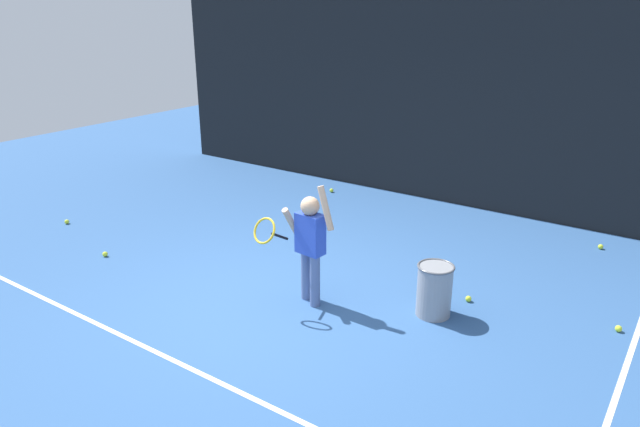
{
  "coord_description": "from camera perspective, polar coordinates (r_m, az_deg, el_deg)",
  "views": [
    {
      "loc": [
        3.67,
        -4.29,
        3.09
      ],
      "look_at": [
        0.19,
        0.75,
        0.85
      ],
      "focal_mm": 32.76,
      "sensor_mm": 36.0,
      "label": 1
    }
  ],
  "objects": [
    {
      "name": "tennis_ball_4",
      "position": [
        9.35,
        -23.49,
        -0.74
      ],
      "size": [
        0.07,
        0.07,
        0.07
      ],
      "primitive_type": "sphere",
      "color": "#CCE033",
      "rests_on": "ground"
    },
    {
      "name": "tennis_player",
      "position": [
        6.12,
        -1.15,
        -2.64
      ],
      "size": [
        0.76,
        0.57,
        1.35
      ],
      "rotation": [
        0.0,
        0.0,
        -0.11
      ],
      "color": "slate",
      "rests_on": "ground"
    },
    {
      "name": "tennis_ball_7",
      "position": [
        7.99,
        -20.26,
        -3.75
      ],
      "size": [
        0.07,
        0.07,
        0.07
      ],
      "primitive_type": "sphere",
      "color": "#CCE033",
      "rests_on": "ground"
    },
    {
      "name": "court_line_baseline",
      "position": [
        5.64,
        -14.06,
        -13.78
      ],
      "size": [
        9.0,
        0.05,
        0.0
      ],
      "primitive_type": "cube",
      "color": "white",
      "rests_on": "ground"
    },
    {
      "name": "tennis_ball_5",
      "position": [
        8.57,
        25.73,
        -2.94
      ],
      "size": [
        0.07,
        0.07,
        0.07
      ],
      "primitive_type": "sphere",
      "color": "#CCE033",
      "rests_on": "ground"
    },
    {
      "name": "fence_post_1",
      "position": [
        10.29,
        2.82,
        13.5
      ],
      "size": [
        0.09,
        0.09,
        3.84
      ],
      "primitive_type": "cylinder",
      "color": "slate",
      "rests_on": "ground"
    },
    {
      "name": "fence_post_0",
      "position": [
        12.47,
        -11.24,
        14.29
      ],
      "size": [
        0.09,
        0.09,
        3.84
      ],
      "primitive_type": "cylinder",
      "color": "slate",
      "rests_on": "ground"
    },
    {
      "name": "tennis_ball_2",
      "position": [
        10.01,
        1.13,
        2.28
      ],
      "size": [
        0.07,
        0.07,
        0.07
      ],
      "primitive_type": "sphere",
      "color": "#CCE033",
      "rests_on": "ground"
    },
    {
      "name": "ball_hopper",
      "position": [
        6.18,
        11.11,
        -7.3
      ],
      "size": [
        0.38,
        0.38,
        0.56
      ],
      "color": "gray",
      "rests_on": "ground"
    },
    {
      "name": "fence_post_2",
      "position": [
        8.97,
        22.29,
        11.1
      ],
      "size": [
        0.09,
        0.09,
        3.84
      ],
      "primitive_type": "cylinder",
      "color": "slate",
      "rests_on": "ground"
    },
    {
      "name": "court_line_sideline",
      "position": [
        6.13,
        27.83,
        -12.76
      ],
      "size": [
        0.05,
        9.0,
        0.0
      ],
      "primitive_type": "cube",
      "color": "white",
      "rests_on": "ground"
    },
    {
      "name": "ground_plane",
      "position": [
        6.44,
        -5.23,
        -8.69
      ],
      "size": [
        20.0,
        20.0,
        0.0
      ],
      "primitive_type": "plane",
      "color": "#335B93"
    },
    {
      "name": "back_fence_windscreen",
      "position": [
        9.46,
        11.75,
        12.08
      ],
      "size": [
        10.69,
        0.08,
        3.69
      ],
      "primitive_type": "cube",
      "color": "black",
      "rests_on": "ground"
    },
    {
      "name": "tennis_ball_0",
      "position": [
        6.63,
        14.3,
        -8.08
      ],
      "size": [
        0.07,
        0.07,
        0.07
      ],
      "primitive_type": "sphere",
      "color": "#CCE033",
      "rests_on": "ground"
    },
    {
      "name": "tennis_ball_1",
      "position": [
        8.33,
        -1.72,
        -1.49
      ],
      "size": [
        0.07,
        0.07,
        0.07
      ],
      "primitive_type": "sphere",
      "color": "#CCE033",
      "rests_on": "ground"
    },
    {
      "name": "tennis_ball_3",
      "position": [
        6.59,
        27.14,
        -9.98
      ],
      "size": [
        0.07,
        0.07,
        0.07
      ],
      "primitive_type": "sphere",
      "color": "#CCE033",
      "rests_on": "ground"
    }
  ]
}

